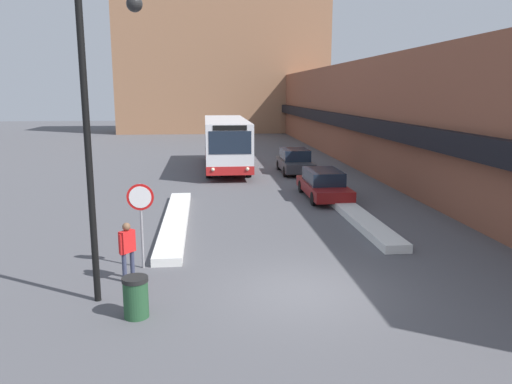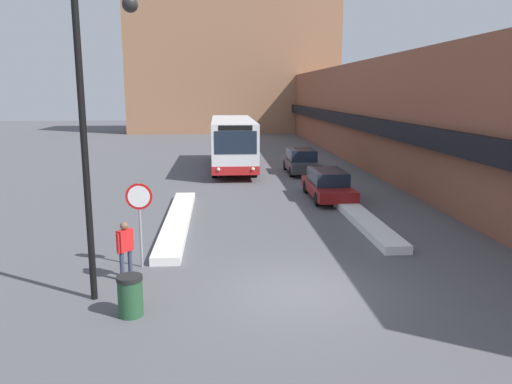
{
  "view_description": "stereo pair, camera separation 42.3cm",
  "coord_description": "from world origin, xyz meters",
  "px_view_note": "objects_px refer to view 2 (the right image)",
  "views": [
    {
      "loc": [
        -2.4,
        -11.82,
        5.01
      ],
      "look_at": [
        -0.78,
        4.1,
        1.8
      ],
      "focal_mm": 35.0,
      "sensor_mm": 36.0,
      "label": 1
    },
    {
      "loc": [
        -1.98,
        -11.86,
        5.01
      ],
      "look_at": [
        -0.78,
        4.1,
        1.8
      ],
      "focal_mm": 35.0,
      "sensor_mm": 36.0,
      "label": 2
    }
  ],
  "objects_px": {
    "street_lamp": "(94,119)",
    "pedestrian": "(125,245)",
    "stop_sign": "(139,207)",
    "trash_bin": "(130,296)",
    "city_bus": "(233,142)",
    "parked_car_front": "(328,184)",
    "parked_car_back": "(301,161)"
  },
  "relations": [
    {
      "from": "parked_car_front",
      "to": "street_lamp",
      "type": "xyz_separation_m",
      "value": [
        -8.04,
        -11.25,
        3.72
      ]
    },
    {
      "from": "city_bus",
      "to": "trash_bin",
      "type": "height_order",
      "value": "city_bus"
    },
    {
      "from": "parked_car_front",
      "to": "stop_sign",
      "type": "distance_m",
      "value": 11.76
    },
    {
      "from": "stop_sign",
      "to": "parked_car_back",
      "type": "bearing_deg",
      "value": 65.95
    },
    {
      "from": "parked_car_back",
      "to": "pedestrian",
      "type": "xyz_separation_m",
      "value": [
        -7.74,
        -17.65,
        0.22
      ]
    },
    {
      "from": "pedestrian",
      "to": "trash_bin",
      "type": "distance_m",
      "value": 2.42
    },
    {
      "from": "street_lamp",
      "to": "pedestrian",
      "type": "height_order",
      "value": "street_lamp"
    },
    {
      "from": "city_bus",
      "to": "parked_car_front",
      "type": "bearing_deg",
      "value": -66.75
    },
    {
      "from": "city_bus",
      "to": "pedestrian",
      "type": "distance_m",
      "value": 20.17
    },
    {
      "from": "city_bus",
      "to": "parked_car_front",
      "type": "distance_m",
      "value": 10.82
    },
    {
      "from": "stop_sign",
      "to": "street_lamp",
      "type": "height_order",
      "value": "street_lamp"
    },
    {
      "from": "stop_sign",
      "to": "trash_bin",
      "type": "height_order",
      "value": "stop_sign"
    },
    {
      "from": "parked_car_back",
      "to": "stop_sign",
      "type": "xyz_separation_m",
      "value": [
        -7.46,
        -16.72,
        1.06
      ]
    },
    {
      "from": "stop_sign",
      "to": "trash_bin",
      "type": "relative_size",
      "value": 2.62
    },
    {
      "from": "parked_car_front",
      "to": "trash_bin",
      "type": "relative_size",
      "value": 5.07
    },
    {
      "from": "trash_bin",
      "to": "stop_sign",
      "type": "bearing_deg",
      "value": 94.05
    },
    {
      "from": "parked_car_back",
      "to": "pedestrian",
      "type": "height_order",
      "value": "pedestrian"
    },
    {
      "from": "street_lamp",
      "to": "parked_car_back",
      "type": "bearing_deg",
      "value": 67.01
    },
    {
      "from": "city_bus",
      "to": "parked_car_front",
      "type": "xyz_separation_m",
      "value": [
        4.25,
        -9.89,
        -1.1
      ]
    },
    {
      "from": "trash_bin",
      "to": "parked_car_front",
      "type": "bearing_deg",
      "value": 59.51
    },
    {
      "from": "city_bus",
      "to": "trash_bin",
      "type": "xyz_separation_m",
      "value": [
        -2.98,
        -22.17,
        -1.31
      ]
    },
    {
      "from": "stop_sign",
      "to": "trash_bin",
      "type": "distance_m",
      "value": 3.52
    },
    {
      "from": "parked_car_back",
      "to": "trash_bin",
      "type": "relative_size",
      "value": 4.61
    },
    {
      "from": "parked_car_front",
      "to": "street_lamp",
      "type": "height_order",
      "value": "street_lamp"
    },
    {
      "from": "parked_car_front",
      "to": "pedestrian",
      "type": "bearing_deg",
      "value": -127.84
    },
    {
      "from": "stop_sign",
      "to": "street_lamp",
      "type": "xyz_separation_m",
      "value": [
        -0.58,
        -2.23,
        2.6
      ]
    },
    {
      "from": "parked_car_back",
      "to": "street_lamp",
      "type": "distance_m",
      "value": 20.9
    },
    {
      "from": "pedestrian",
      "to": "stop_sign",
      "type": "bearing_deg",
      "value": 22.89
    },
    {
      "from": "parked_car_front",
      "to": "stop_sign",
      "type": "bearing_deg",
      "value": -129.58
    },
    {
      "from": "city_bus",
      "to": "parked_car_back",
      "type": "height_order",
      "value": "city_bus"
    },
    {
      "from": "stop_sign",
      "to": "parked_car_front",
      "type": "bearing_deg",
      "value": 50.42
    },
    {
      "from": "city_bus",
      "to": "pedestrian",
      "type": "height_order",
      "value": "city_bus"
    }
  ]
}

